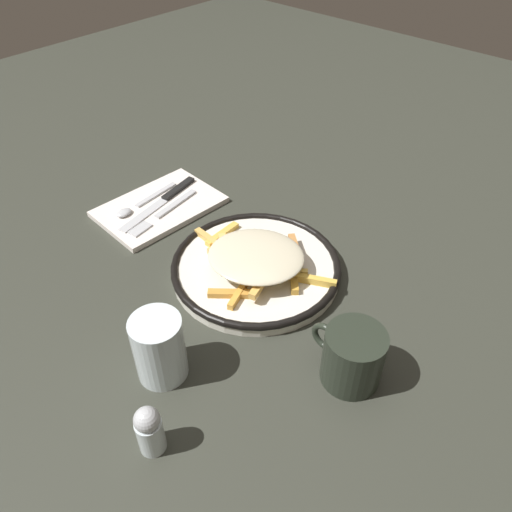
{
  "coord_description": "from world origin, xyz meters",
  "views": [
    {
      "loc": [
        -0.43,
        0.47,
        0.59
      ],
      "look_at": [
        0.0,
        0.0,
        0.04
      ],
      "focal_mm": 35.29,
      "sensor_mm": 36.0,
      "label": 1
    }
  ],
  "objects_px": {
    "plate": "(256,267)",
    "fries_heap": "(256,257)",
    "napkin": "(160,207)",
    "knife": "(165,199)",
    "water_glass": "(159,348)",
    "fork": "(164,212)",
    "spoon": "(137,205)",
    "coffee_mug": "(352,356)",
    "salt_shaker": "(149,430)"
  },
  "relations": [
    {
      "from": "plate",
      "to": "spoon",
      "type": "relative_size",
      "value": 1.89
    },
    {
      "from": "salt_shaker",
      "to": "plate",
      "type": "bearing_deg",
      "value": -69.69
    },
    {
      "from": "fries_heap",
      "to": "fork",
      "type": "distance_m",
      "value": 0.25
    },
    {
      "from": "knife",
      "to": "spoon",
      "type": "xyz_separation_m",
      "value": [
        0.02,
        0.05,
        0.0
      ]
    },
    {
      "from": "fries_heap",
      "to": "napkin",
      "type": "xyz_separation_m",
      "value": [
        0.27,
        -0.01,
        -0.04
      ]
    },
    {
      "from": "plate",
      "to": "napkin",
      "type": "height_order",
      "value": "plate"
    },
    {
      "from": "spoon",
      "to": "coffee_mug",
      "type": "distance_m",
      "value": 0.54
    },
    {
      "from": "fork",
      "to": "knife",
      "type": "distance_m",
      "value": 0.04
    },
    {
      "from": "napkin",
      "to": "salt_shaker",
      "type": "relative_size",
      "value": 3.04
    },
    {
      "from": "knife",
      "to": "water_glass",
      "type": "distance_m",
      "value": 0.41
    },
    {
      "from": "spoon",
      "to": "fries_heap",
      "type": "bearing_deg",
      "value": -176.16
    },
    {
      "from": "plate",
      "to": "fork",
      "type": "xyz_separation_m",
      "value": [
        0.24,
        0.0,
        -0.0
      ]
    },
    {
      "from": "napkin",
      "to": "coffee_mug",
      "type": "distance_m",
      "value": 0.51
    },
    {
      "from": "spoon",
      "to": "water_glass",
      "type": "distance_m",
      "value": 0.4
    },
    {
      "from": "plate",
      "to": "water_glass",
      "type": "bearing_deg",
      "value": 99.6
    },
    {
      "from": "fries_heap",
      "to": "coffee_mug",
      "type": "distance_m",
      "value": 0.24
    },
    {
      "from": "fries_heap",
      "to": "knife",
      "type": "height_order",
      "value": "fries_heap"
    },
    {
      "from": "fries_heap",
      "to": "napkin",
      "type": "height_order",
      "value": "fries_heap"
    },
    {
      "from": "napkin",
      "to": "fork",
      "type": "bearing_deg",
      "value": 157.68
    },
    {
      "from": "fork",
      "to": "plate",
      "type": "bearing_deg",
      "value": -179.38
    },
    {
      "from": "coffee_mug",
      "to": "fries_heap",
      "type": "bearing_deg",
      "value": -15.35
    },
    {
      "from": "knife",
      "to": "spoon",
      "type": "relative_size",
      "value": 1.37
    },
    {
      "from": "fork",
      "to": "spoon",
      "type": "xyz_separation_m",
      "value": [
        0.05,
        0.02,
        0.0
      ]
    },
    {
      "from": "fork",
      "to": "water_glass",
      "type": "height_order",
      "value": "water_glass"
    },
    {
      "from": "knife",
      "to": "spoon",
      "type": "bearing_deg",
      "value": 67.45
    },
    {
      "from": "plate",
      "to": "fork",
      "type": "height_order",
      "value": "plate"
    },
    {
      "from": "fork",
      "to": "spoon",
      "type": "bearing_deg",
      "value": 22.47
    },
    {
      "from": "coffee_mug",
      "to": "salt_shaker",
      "type": "xyz_separation_m",
      "value": [
        0.12,
        0.25,
        -0.0
      ]
    },
    {
      "from": "plate",
      "to": "fork",
      "type": "distance_m",
      "value": 0.24
    },
    {
      "from": "plate",
      "to": "napkin",
      "type": "xyz_separation_m",
      "value": [
        0.27,
        -0.01,
        -0.01
      ]
    },
    {
      "from": "fork",
      "to": "knife",
      "type": "height_order",
      "value": "knife"
    },
    {
      "from": "fries_heap",
      "to": "fork",
      "type": "relative_size",
      "value": 1.55
    },
    {
      "from": "coffee_mug",
      "to": "salt_shaker",
      "type": "bearing_deg",
      "value": 64.45
    },
    {
      "from": "salt_shaker",
      "to": "fries_heap",
      "type": "bearing_deg",
      "value": -70.2
    },
    {
      "from": "water_glass",
      "to": "spoon",
      "type": "bearing_deg",
      "value": -32.5
    },
    {
      "from": "fork",
      "to": "knife",
      "type": "xyz_separation_m",
      "value": [
        0.03,
        -0.03,
        0.0
      ]
    },
    {
      "from": "napkin",
      "to": "coffee_mug",
      "type": "height_order",
      "value": "coffee_mug"
    },
    {
      "from": "napkin",
      "to": "coffee_mug",
      "type": "bearing_deg",
      "value": 171.18
    },
    {
      "from": "fork",
      "to": "coffee_mug",
      "type": "relative_size",
      "value": 1.59
    },
    {
      "from": "fries_heap",
      "to": "salt_shaker",
      "type": "height_order",
      "value": "salt_shaker"
    },
    {
      "from": "knife",
      "to": "coffee_mug",
      "type": "distance_m",
      "value": 0.52
    },
    {
      "from": "napkin",
      "to": "fork",
      "type": "height_order",
      "value": "fork"
    },
    {
      "from": "salt_shaker",
      "to": "fork",
      "type": "bearing_deg",
      "value": -41.56
    },
    {
      "from": "water_glass",
      "to": "salt_shaker",
      "type": "relative_size",
      "value": 1.34
    },
    {
      "from": "knife",
      "to": "water_glass",
      "type": "height_order",
      "value": "water_glass"
    },
    {
      "from": "plate",
      "to": "fries_heap",
      "type": "height_order",
      "value": "fries_heap"
    },
    {
      "from": "spoon",
      "to": "water_glass",
      "type": "relative_size",
      "value": 1.49
    },
    {
      "from": "plate",
      "to": "napkin",
      "type": "relative_size",
      "value": 1.24
    },
    {
      "from": "salt_shaker",
      "to": "knife",
      "type": "bearing_deg",
      "value": -41.7
    },
    {
      "from": "water_glass",
      "to": "salt_shaker",
      "type": "xyz_separation_m",
      "value": [
        -0.08,
        0.08,
        -0.01
      ]
    }
  ]
}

